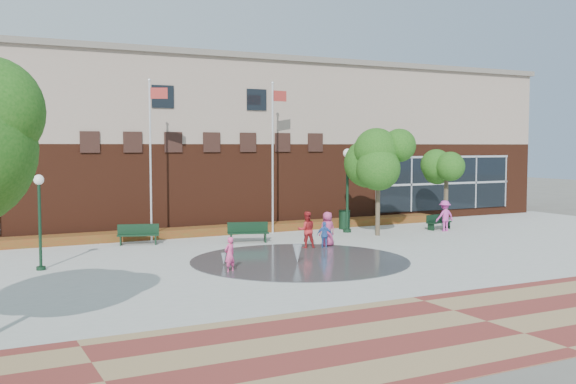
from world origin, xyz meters
name	(u,v)px	position (x,y,z in m)	size (l,w,h in m)	color
ground	(341,274)	(0.00, 0.00, 0.00)	(120.00, 120.00, 0.00)	#666056
plaza_concrete	(288,257)	(0.00, 4.00, 0.00)	(46.00, 18.00, 0.01)	#A8A8A0
paver_band	(487,322)	(0.00, -7.00, 0.00)	(46.00, 6.00, 0.01)	maroon
splash_pad	(300,261)	(0.00, 3.00, 0.00)	(8.40, 8.40, 0.01)	#383A3D
library_building	(180,142)	(0.00, 17.48, 4.64)	(44.40, 10.40, 9.20)	#4A2013
flower_bed	(218,235)	(0.00, 11.60, 0.00)	(26.00, 1.20, 0.40)	#A61711
flagpole_left	(151,152)	(-3.74, 10.20, 4.13)	(0.80, 0.41, 7.42)	white
flagpole_right	(273,149)	(2.63, 10.74, 4.24)	(0.93, 0.23, 7.60)	white
lamp_left	(40,211)	(-9.10, 5.48, 2.12)	(0.36, 0.36, 3.41)	black
lamp_right	(347,181)	(6.11, 9.34, 2.65)	(0.45, 0.45, 4.27)	black
bench_left	(138,238)	(-4.45, 9.95, 0.30)	(1.89, 1.02, 0.92)	black
bench_mid	(248,236)	(0.17, 8.31, 0.30)	(1.93, 1.07, 0.93)	black
bench_right	(439,225)	(11.02, 8.12, 0.26)	(1.64, 0.76, 0.80)	black
trash_can	(344,220)	(6.68, 10.52, 0.52)	(0.62, 0.62, 1.02)	black
tree_mid	(378,156)	(6.79, 7.62, 3.90)	(3.18, 3.18, 5.36)	#433728
tree_small_right	(447,171)	(12.14, 8.89, 3.07)	(2.46, 2.46, 4.20)	#433728
water_jet_a	(297,264)	(-0.39, 2.48, 0.00)	(0.37, 0.37, 0.71)	white
water_jet_b	(224,266)	(-2.99, 3.37, 0.00)	(0.20, 0.20, 0.44)	white
child_splash	(230,255)	(-3.25, 2.13, 0.62)	(0.45, 0.30, 1.25)	#EE4589
adult_red	(307,230)	(1.76, 5.67, 0.80)	(0.78, 0.61, 1.60)	red
adult_pink	(327,229)	(2.84, 5.75, 0.77)	(0.75, 0.49, 1.53)	#BE3D72
child_blue	(325,235)	(2.44, 5.30, 0.58)	(0.68, 0.28, 1.16)	#376AC1
person_bench	(445,216)	(10.81, 7.41, 0.80)	(1.04, 0.60, 1.61)	#CB3FA5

